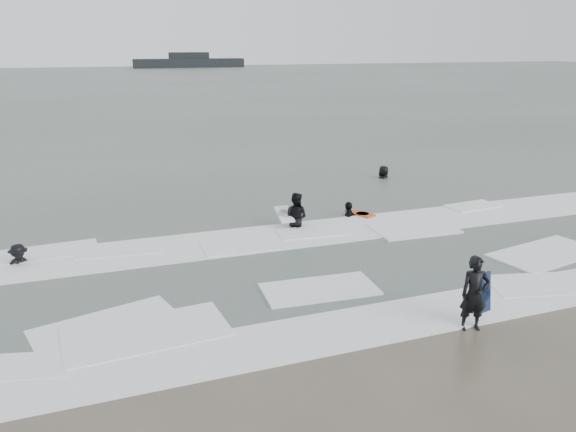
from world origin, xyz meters
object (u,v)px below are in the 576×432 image
object	(u,v)px
surfer_centre	(471,329)
surfer_right_far	(383,179)
surfer_breaker	(20,266)
vessel_horizon	(189,62)
surfer_wading	(296,228)
surfer_right_near	(348,217)

from	to	relation	value
surfer_centre	surfer_right_far	size ratio (longest dim) A/B	1.01
surfer_breaker	surfer_right_far	distance (m)	17.03
vessel_horizon	surfer_centre	bearing A→B (deg)	-97.26
surfer_breaker	vessel_horizon	distance (m)	144.53
surfer_centre	surfer_breaker	distance (m)	12.92
surfer_right_far	vessel_horizon	world-z (taller)	vessel_horizon
surfer_wading	surfer_right_far	xyz separation A→B (m)	(6.72, 5.80, 0.00)
surfer_centre	vessel_horizon	xyz separation A→B (m)	(19.01, 149.23, 1.50)
surfer_right_far	surfer_right_near	bearing A→B (deg)	13.16
surfer_centre	surfer_right_far	distance (m)	15.17
surfer_centre	vessel_horizon	size ratio (longest dim) A/B	0.06
surfer_wading	vessel_horizon	distance (m)	142.33
surfer_breaker	surfer_right_far	world-z (taller)	surfer_right_far
vessel_horizon	surfer_breaker	bearing A→B (deg)	-101.72
surfer_right_near	surfer_breaker	bearing A→B (deg)	-53.51
surfer_breaker	vessel_horizon	bearing A→B (deg)	56.44
surfer_centre	vessel_horizon	distance (m)	150.45
surfer_centre	vessel_horizon	bearing A→B (deg)	96.43
surfer_breaker	surfer_right_far	xyz separation A→B (m)	(15.77, 6.45, 0.00)
surfer_wading	surfer_breaker	size ratio (longest dim) A/B	1.22
surfer_breaker	surfer_centre	bearing A→B (deg)	-58.56
surfer_centre	surfer_right_far	bearing A→B (deg)	82.80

